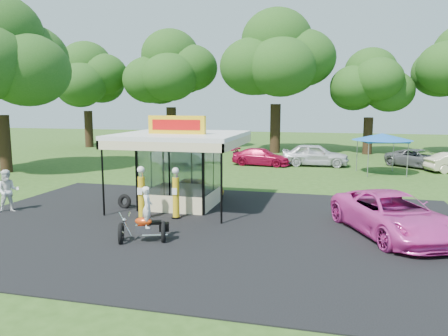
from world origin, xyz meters
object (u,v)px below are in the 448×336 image
Objects in this scene: pink_sedan at (392,215)px; tent_east at (382,137)px; gas_station_kiosk at (181,168)px; gas_pump_right at (176,194)px; bg_car_d at (419,159)px; gas_pump_left at (142,194)px; bg_car_b at (261,157)px; bg_car_c at (315,155)px; tent_west at (168,135)px; bg_car_a at (178,156)px; kiosk_car at (196,187)px; spectator_west at (8,191)px; motorcycle at (146,220)px.

tent_east is at bearing 62.05° from pink_sedan.
gas_station_kiosk is 2.39m from gas_pump_right.
gas_station_kiosk is 0.97× the size of pink_sedan.
gas_pump_right is at bearing -171.82° from bg_car_d.
bg_car_b is at bearing 82.91° from gas_pump_left.
tent_west reaches higher than bg_car_c.
tent_west reaches higher than gas_pump_left.
gas_station_kiosk is 1.20× the size of bg_car_b.
pink_sedan is 21.14m from bg_car_a.
gas_station_kiosk reaches higher than bg_car_c.
bg_car_d is at bearing -43.27° from kiosk_car.
gas_pump_left is 9.61m from pink_sedan.
kiosk_car is 0.70× the size of tent_west.
gas_station_kiosk reaches higher than gas_pump_left.
tent_west is (0.51, -3.26, 1.87)m from bg_car_a.
bg_car_a is 10.60m from bg_car_c.
tent_east reaches higher than bg_car_c.
tent_east reaches higher than gas_pump_left.
tent_west is at bearing -172.01° from tent_east.
tent_east is (9.84, 9.96, 2.01)m from kiosk_car.
gas_pump_left is 0.79× the size of kiosk_car.
bg_car_a is (1.81, 16.36, -0.28)m from spectator_west.
tent_east is at bearing 54.46° from gas_pump_left.
spectator_west is at bearing 126.77° from kiosk_car.
motorcycle is 7.90m from spectator_west.
gas_pump_left is 13.46m from tent_west.
bg_car_b is 7.50m from tent_west.
gas_pump_left is 1.10× the size of motorcycle.
gas_pump_left is at bearing 96.07° from motorcycle.
gas_pump_left is 0.56× the size of tent_east.
spectator_west is at bearing 161.28° from bg_car_b.
tent_west is at bearing 112.74° from pink_sedan.
kiosk_car is 0.70× the size of bg_car_a.
gas_station_kiosk is 2.52× the size of gas_pump_right.
bg_car_a is 1.03× the size of tent_east.
gas_pump_right is 0.43× the size of bg_car_c.
tent_east reaches higher than bg_car_a.
gas_station_kiosk is 20.53m from bg_car_d.
pink_sedan is 1.38× the size of bg_car_a.
tent_east reaches higher than spectator_west.
tent_west is (-5.22, 15.49, 1.75)m from motorcycle.
tent_east is at bearing -124.23° from bg_car_c.
gas_pump_left is at bearing -105.83° from gas_station_kiosk.
motorcycle reaches higher than bg_car_b.
spectator_west is at bearing -100.01° from tent_west.
gas_pump_left is 6.16m from spectator_west.
bg_car_d is at bearing 38.75° from motorcycle.
gas_pump_left is at bearing -34.45° from spectator_west.
gas_station_kiosk reaches higher than bg_car_d.
gas_pump_left reaches higher than bg_car_c.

